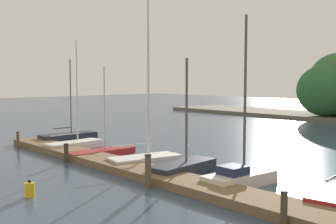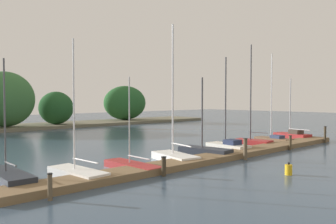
# 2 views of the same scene
# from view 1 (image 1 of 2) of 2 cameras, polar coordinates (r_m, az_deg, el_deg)

# --- Properties ---
(dock_pier) EXTENTS (28.05, 1.80, 0.35)m
(dock_pier) POSITION_cam_1_polar(r_m,az_deg,el_deg) (17.81, -0.66, -8.96)
(dock_pier) COLOR brown
(dock_pier) RESTS_ON ground
(sailboat_0) EXTENTS (1.24, 4.13, 5.67)m
(sailboat_0) POSITION_cam_1_polar(r_m,az_deg,el_deg) (29.44, -13.38, -3.37)
(sailboat_0) COLOR #232833
(sailboat_0) RESTS_ON ground
(sailboat_1) EXTENTS (1.48, 3.92, 6.73)m
(sailboat_1) POSITION_cam_1_polar(r_m,az_deg,el_deg) (26.47, -12.52, -4.32)
(sailboat_1) COLOR white
(sailboat_1) RESTS_ON ground
(sailboat_2) EXTENTS (1.15, 4.21, 5.04)m
(sailboat_2) POSITION_cam_1_polar(r_m,az_deg,el_deg) (23.70, -8.91, -5.48)
(sailboat_2) COLOR maroon
(sailboat_2) RESTS_ON ground
(sailboat_3) EXTENTS (2.05, 3.93, 8.41)m
(sailboat_3) POSITION_cam_1_polar(r_m,az_deg,el_deg) (21.04, -2.93, -6.24)
(sailboat_3) COLOR white
(sailboat_3) RESTS_ON ground
(sailboat_4) EXTENTS (1.67, 3.96, 5.28)m
(sailboat_4) POSITION_cam_1_polar(r_m,az_deg,el_deg) (19.03, 2.37, -7.56)
(sailboat_4) COLOR #232833
(sailboat_4) RESTS_ON ground
(sailboat_5) EXTENTS (1.48, 3.62, 6.90)m
(sailboat_5) POSITION_cam_1_polar(r_m,az_deg,el_deg) (17.30, 10.10, -8.66)
(sailboat_5) COLOR silver
(sailboat_5) RESTS_ON ground
(mooring_piling_0) EXTENTS (0.21, 0.21, 1.05)m
(mooring_piling_0) POSITION_cam_1_polar(r_m,az_deg,el_deg) (27.52, -20.01, -3.65)
(mooring_piling_0) COLOR brown
(mooring_piling_0) RESTS_ON ground
(mooring_piling_1) EXTENTS (0.27, 0.27, 0.98)m
(mooring_piling_1) POSITION_cam_1_polar(r_m,az_deg,el_deg) (22.25, -13.87, -5.50)
(mooring_piling_1) COLOR #3D3323
(mooring_piling_1) RESTS_ON ground
(mooring_piling_2) EXTENTS (0.28, 0.28, 1.37)m
(mooring_piling_2) POSITION_cam_1_polar(r_m,az_deg,el_deg) (16.54, -2.77, -8.18)
(mooring_piling_2) COLOR brown
(mooring_piling_2) RESTS_ON ground
(mooring_piling_3) EXTENTS (0.23, 0.23, 1.11)m
(mooring_piling_3) POSITION_cam_1_polar(r_m,az_deg,el_deg) (12.79, 15.71, -12.82)
(mooring_piling_3) COLOR #4C3D28
(mooring_piling_3) RESTS_ON ground
(channel_buoy_0) EXTENTS (0.36, 0.36, 0.65)m
(channel_buoy_0) POSITION_cam_1_polar(r_m,az_deg,el_deg) (16.32, -18.56, -10.12)
(channel_buoy_0) COLOR gold
(channel_buoy_0) RESTS_ON ground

